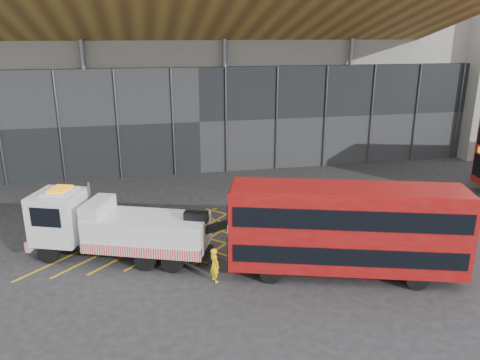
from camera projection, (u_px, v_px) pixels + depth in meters
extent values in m
plane|color=#262628|center=(192.00, 234.00, 25.42)|extent=(120.00, 120.00, 0.00)
cube|color=gold|center=(100.00, 242.00, 24.45)|extent=(7.16, 7.16, 0.01)
cube|color=gold|center=(100.00, 242.00, 24.45)|extent=(7.16, 7.16, 0.01)
cube|color=gold|center=(132.00, 239.00, 24.77)|extent=(7.16, 7.16, 0.01)
cube|color=gold|center=(132.00, 239.00, 24.77)|extent=(7.16, 7.16, 0.01)
cube|color=gold|center=(162.00, 236.00, 25.10)|extent=(7.16, 7.16, 0.01)
cube|color=gold|center=(162.00, 236.00, 25.10)|extent=(7.16, 7.16, 0.01)
cube|color=gold|center=(192.00, 234.00, 25.42)|extent=(7.16, 7.16, 0.01)
cube|color=gold|center=(192.00, 234.00, 25.42)|extent=(7.16, 7.16, 0.01)
cube|color=gold|center=(221.00, 231.00, 25.74)|extent=(7.16, 7.16, 0.01)
cube|color=gold|center=(221.00, 231.00, 25.74)|extent=(7.16, 7.16, 0.01)
cube|color=gold|center=(249.00, 229.00, 26.06)|extent=(7.16, 7.16, 0.01)
cube|color=gold|center=(249.00, 229.00, 26.06)|extent=(7.16, 7.16, 0.01)
cube|color=gold|center=(277.00, 226.00, 26.38)|extent=(7.16, 7.16, 0.01)
cube|color=gold|center=(277.00, 226.00, 26.38)|extent=(7.16, 7.16, 0.01)
cube|color=gold|center=(304.00, 224.00, 26.70)|extent=(7.16, 7.16, 0.01)
cube|color=gold|center=(304.00, 224.00, 26.70)|extent=(7.16, 7.16, 0.01)
cube|color=gold|center=(330.00, 222.00, 27.02)|extent=(7.16, 7.16, 0.01)
cube|color=gold|center=(330.00, 222.00, 27.02)|extent=(7.16, 7.16, 0.01)
cube|color=gray|center=(187.00, 49.00, 40.79)|extent=(55.00, 14.00, 18.00)
cube|color=black|center=(199.00, 121.00, 35.50)|extent=(55.00, 0.80, 8.00)
cube|color=brown|center=(172.00, 15.00, 29.38)|extent=(40.00, 11.93, 4.07)
cylinder|color=#595B60|center=(88.00, 112.00, 33.41)|extent=(0.36, 0.36, 10.00)
cylinder|color=#595B60|center=(225.00, 107.00, 35.42)|extent=(0.36, 0.36, 10.00)
cylinder|color=#595B60|center=(348.00, 103.00, 37.42)|extent=(0.36, 0.36, 10.00)
cube|color=black|center=(123.00, 246.00, 22.50)|extent=(8.47, 3.97, 0.32)
cube|color=white|center=(59.00, 216.00, 22.55)|extent=(2.88, 2.93, 2.39)
cube|color=black|center=(37.00, 207.00, 22.59)|extent=(0.76, 1.90, 1.01)
cube|color=red|center=(41.00, 238.00, 23.08)|extent=(1.07, 2.31, 0.50)
cube|color=orange|center=(60.00, 189.00, 22.10)|extent=(1.16, 1.32, 0.11)
cube|color=white|center=(147.00, 231.00, 22.05)|extent=(6.13, 4.17, 1.47)
cube|color=red|center=(139.00, 253.00, 21.11)|extent=(5.33, 2.08, 0.50)
cube|color=white|center=(98.00, 207.00, 22.08)|extent=(1.64, 2.38, 0.64)
cube|color=black|center=(196.00, 217.00, 21.44)|extent=(1.19, 0.82, 0.46)
cube|color=black|center=(216.00, 227.00, 21.45)|extent=(1.99, 1.02, 0.99)
cylinder|color=black|center=(49.00, 253.00, 22.12)|extent=(1.06, 0.66, 1.01)
cylinder|color=black|center=(69.00, 236.00, 23.93)|extent=(1.06, 0.66, 1.01)
cylinder|color=black|center=(173.00, 262.00, 21.24)|extent=(1.06, 0.66, 1.01)
cylinder|color=black|center=(184.00, 244.00, 23.05)|extent=(1.06, 0.66, 1.01)
cylinder|color=#595B60|center=(90.00, 201.00, 23.09)|extent=(0.13, 0.13, 2.02)
cube|color=maroon|center=(346.00, 228.00, 20.49)|extent=(10.43, 5.28, 3.59)
cube|color=black|center=(345.00, 245.00, 20.75)|extent=(10.05, 5.22, 0.79)
cube|color=black|center=(347.00, 210.00, 20.24)|extent=(10.05, 5.22, 0.88)
cube|color=black|center=(231.00, 240.00, 21.17)|extent=(0.68, 2.00, 1.20)
cube|color=black|center=(230.00, 207.00, 20.68)|extent=(0.68, 2.00, 0.88)
cube|color=yellow|center=(230.00, 222.00, 20.91)|extent=(0.55, 1.60, 0.32)
cube|color=maroon|center=(349.00, 189.00, 19.94)|extent=(10.17, 5.04, 0.11)
cylinder|color=black|center=(271.00, 273.00, 20.34)|extent=(1.00, 0.55, 0.96)
cylinder|color=black|center=(272.00, 251.00, 22.29)|extent=(1.00, 0.55, 0.96)
cylinder|color=black|center=(417.00, 279.00, 19.80)|extent=(1.00, 0.55, 0.96)
cylinder|color=black|center=(405.00, 257.00, 21.76)|extent=(1.00, 0.55, 0.96)
imported|color=yellow|center=(215.00, 265.00, 20.37)|extent=(0.56, 0.67, 1.57)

